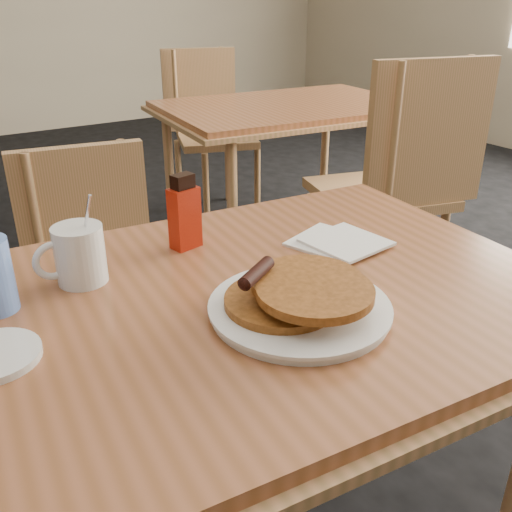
# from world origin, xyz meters

# --- Properties ---
(main_table) EXTENTS (1.29, 0.93, 0.75)m
(main_table) POSITION_xyz_m (0.03, 0.07, 0.71)
(main_table) COLOR #965535
(main_table) RESTS_ON floor
(neighbor_table) EXTENTS (1.25, 0.91, 0.75)m
(neighbor_table) POSITION_xyz_m (1.19, 1.50, 0.71)
(neighbor_table) COLOR #965535
(neighbor_table) RESTS_ON floor
(chair_main_far) EXTENTS (0.44, 0.44, 0.84)m
(chair_main_far) POSITION_xyz_m (0.02, 0.82, 0.50)
(chair_main_far) COLOR tan
(chair_main_far) RESTS_ON floor
(chair_neighbor_far) EXTENTS (0.54, 0.55, 0.93)m
(chair_neighbor_far) POSITION_xyz_m (1.17, 2.25, 0.56)
(chair_neighbor_far) COLOR tan
(chair_neighbor_far) RESTS_ON floor
(chair_neighbor_near) EXTENTS (0.57, 0.58, 1.03)m
(chair_neighbor_near) POSITION_xyz_m (1.17, 0.75, 0.62)
(chair_neighbor_near) COLOR tan
(chair_neighbor_near) RESTS_ON floor
(pancake_plate) EXTENTS (0.30, 0.30, 0.09)m
(pancake_plate) POSITION_xyz_m (0.09, -0.05, 0.77)
(pancake_plate) COLOR silver
(pancake_plate) RESTS_ON main_table
(coffee_mug) EXTENTS (0.13, 0.09, 0.17)m
(coffee_mug) POSITION_xyz_m (-0.17, 0.26, 0.81)
(coffee_mug) COLOR silver
(coffee_mug) RESTS_ON main_table
(syrup_bottle) EXTENTS (0.07, 0.05, 0.16)m
(syrup_bottle) POSITION_xyz_m (0.06, 0.30, 0.82)
(syrup_bottle) COLOR maroon
(syrup_bottle) RESTS_ON main_table
(napkin_stack) EXTENTS (0.19, 0.20, 0.01)m
(napkin_stack) POSITION_xyz_m (0.33, 0.13, 0.76)
(napkin_stack) COLOR white
(napkin_stack) RESTS_ON main_table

